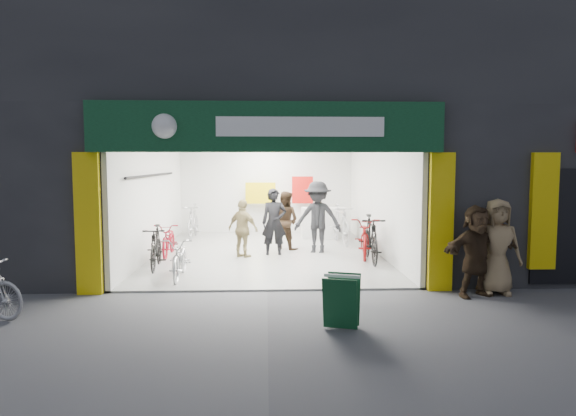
{
  "coord_description": "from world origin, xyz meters",
  "views": [
    {
      "loc": [
        -0.02,
        -9.45,
        2.42
      ],
      "look_at": [
        0.45,
        1.5,
        1.44
      ],
      "focal_mm": 32.0,
      "sensor_mm": 36.0,
      "label": 1
    }
  ],
  "objects": [
    {
      "name": "bike_left_back",
      "position": [
        -2.32,
        6.77,
        0.55
      ],
      "size": [
        0.55,
        1.86,
        1.11
      ],
      "primitive_type": "imported",
      "rotation": [
        0.0,
        0.0,
        -0.02
      ],
      "color": "#A4A4A8",
      "rests_on": "ground"
    },
    {
      "name": "customer_c",
      "position": [
        1.34,
        3.94,
        0.96
      ],
      "size": [
        1.38,
        1.01,
        1.92
      ],
      "primitive_type": "imported",
      "rotation": [
        0.0,
        0.0,
        -0.27
      ],
      "color": "black",
      "rests_on": "ground"
    },
    {
      "name": "pedestrian_far",
      "position": [
        3.75,
        -0.51,
        0.83
      ],
      "size": [
        1.62,
        0.93,
        1.66
      ],
      "primitive_type": "imported",
      "rotation": [
        0.0,
        0.0,
        0.3
      ],
      "color": "#322417",
      "rests_on": "ground"
    },
    {
      "name": "bike_left_front",
      "position": [
        -1.8,
        1.15,
        0.44
      ],
      "size": [
        0.64,
        1.7,
        0.89
      ],
      "primitive_type": "imported",
      "rotation": [
        0.0,
        0.0,
        0.03
      ],
      "color": "silver",
      "rests_on": "ground"
    },
    {
      "name": "bike_left_midfront",
      "position": [
        -2.5,
        2.09,
        0.5
      ],
      "size": [
        0.6,
        1.7,
        1.0
      ],
      "primitive_type": "imported",
      "rotation": [
        0.0,
        0.0,
        0.08
      ],
      "color": "black",
      "rests_on": "ground"
    },
    {
      "name": "customer_a",
      "position": [
        0.19,
        3.64,
        0.87
      ],
      "size": [
        0.66,
        0.45,
        1.75
      ],
      "primitive_type": "imported",
      "rotation": [
        0.0,
        0.0,
        0.05
      ],
      "color": "black",
      "rests_on": "ground"
    },
    {
      "name": "bike_left_midback",
      "position": [
        -2.5,
        3.65,
        0.44
      ],
      "size": [
        0.64,
        1.7,
        0.89
      ],
      "primitive_type": "imported",
      "rotation": [
        0.0,
        0.0,
        0.03
      ],
      "color": "maroon",
      "rests_on": "ground"
    },
    {
      "name": "bike_right_front",
      "position": [
        2.5,
        2.68,
        0.58
      ],
      "size": [
        0.64,
        1.94,
        1.15
      ],
      "primitive_type": "imported",
      "rotation": [
        0.0,
        0.0,
        -0.05
      ],
      "color": "black",
      "rests_on": "ground"
    },
    {
      "name": "ground",
      "position": [
        0.0,
        0.0,
        0.0
      ],
      "size": [
        60.0,
        60.0,
        0.0
      ],
      "primitive_type": "plane",
      "color": "#56565B",
      "rests_on": "ground"
    },
    {
      "name": "customer_d",
      "position": [
        -0.6,
        3.32,
        0.75
      ],
      "size": [
        0.93,
        0.79,
        1.5
      ],
      "primitive_type": "imported",
      "rotation": [
        0.0,
        0.0,
        2.55
      ],
      "color": "#998859",
      "rests_on": "ground"
    },
    {
      "name": "sandwich_board",
      "position": [
        1.08,
        -2.18,
        0.42
      ],
      "size": [
        0.63,
        0.64,
        0.77
      ],
      "rotation": [
        0.0,
        0.0,
        -0.31
      ],
      "color": "#0F3F21",
      "rests_on": "ground"
    },
    {
      "name": "bike_right_mid",
      "position": [
        2.5,
        3.4,
        0.52
      ],
      "size": [
        1.02,
        2.07,
        1.04
      ],
      "primitive_type": "imported",
      "rotation": [
        0.0,
        0.0,
        -0.17
      ],
      "color": "maroon",
      "rests_on": "ground"
    },
    {
      "name": "pedestrian_near",
      "position": [
        4.2,
        -0.34,
        0.88
      ],
      "size": [
        0.9,
        0.62,
        1.76
      ],
      "primitive_type": "imported",
      "rotation": [
        0.0,
        0.0,
        -0.08
      ],
      "color": "#8A7250",
      "rests_on": "ground"
    },
    {
      "name": "building",
      "position": [
        0.91,
        4.99,
        4.31
      ],
      "size": [
        17.0,
        10.27,
        8.0
      ],
      "color": "#232326",
      "rests_on": "ground"
    },
    {
      "name": "bike_right_back",
      "position": [
        2.17,
        5.51,
        0.59
      ],
      "size": [
        0.78,
        2.02,
        1.18
      ],
      "primitive_type": "imported",
      "rotation": [
        0.0,
        0.0,
        0.12
      ],
      "color": "#B1B1B6",
      "rests_on": "ground"
    },
    {
      "name": "customer_b",
      "position": [
        0.51,
        4.58,
        0.81
      ],
      "size": [
        1.0,
        0.95,
        1.63
      ],
      "primitive_type": "imported",
      "rotation": [
        0.0,
        0.0,
        2.55
      ],
      "color": "#332417",
      "rests_on": "ground"
    }
  ]
}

